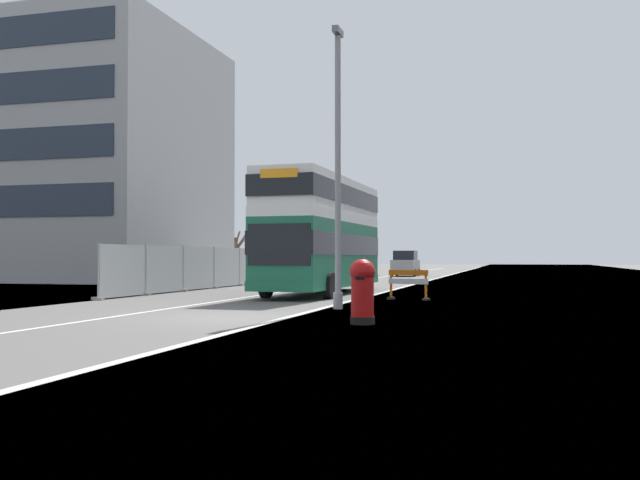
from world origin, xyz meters
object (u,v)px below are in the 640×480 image
Objects in this scene: roadworks_barrier at (408,281)px; car_oncoming_near at (331,264)px; double_decker_bus at (322,233)px; lamppost_foreground at (338,176)px; red_pillar_postbox at (362,289)px; car_receding_mid at (405,264)px.

car_oncoming_near is at bearing 111.38° from roadworks_barrier.
double_decker_bus is 8.78m from lamppost_foreground.
red_pillar_postbox is 9.76m from roadworks_barrier.
double_decker_bus reaches higher than car_oncoming_near.
double_decker_bus is at bearing 108.64° from lamppost_foreground.
roadworks_barrier is (1.37, 5.15, -3.38)m from lamppost_foreground.
car_oncoming_near reaches higher than roadworks_barrier.
roadworks_barrier is (4.14, -3.05, -1.91)m from double_decker_bus.
car_receding_mid reaches higher than red_pillar_postbox.
car_oncoming_near reaches higher than car_receding_mid.
lamppost_foreground is 37.59m from car_receding_mid.
car_oncoming_near is at bearing 106.00° from red_pillar_postbox.
double_decker_bus reaches higher than red_pillar_postbox.
car_oncoming_near reaches higher than red_pillar_postbox.
car_oncoming_near is at bearing -113.54° from car_receding_mid.
roadworks_barrier is 0.36× the size of car_oncoming_near.
lamppost_foreground reaches higher than car_receding_mid.
roadworks_barrier is (-0.38, 9.75, -0.16)m from red_pillar_postbox.
roadworks_barrier is at bearing 92.24° from red_pillar_postbox.
double_decker_bus is 1.28× the size of lamppost_foreground.
lamppost_foreground is at bearing -104.93° from roadworks_barrier.
car_oncoming_near is (-7.64, 28.18, -3.00)m from lamppost_foreground.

